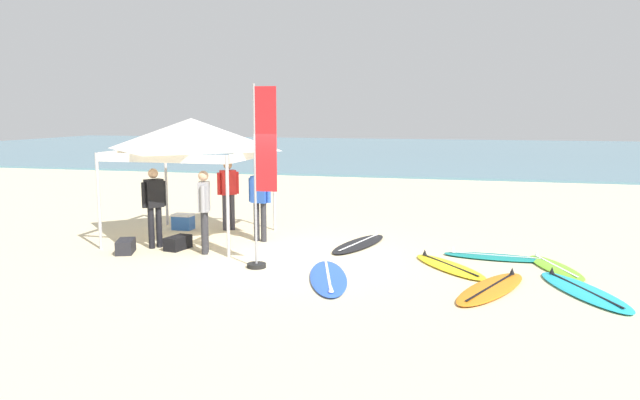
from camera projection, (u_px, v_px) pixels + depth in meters
name	position (u px, v px, depth m)	size (l,w,h in m)	color
ground_plane	(293.00, 259.00, 12.15)	(80.00, 80.00, 0.00)	beige
sea	(427.00, 151.00, 43.96)	(80.00, 36.00, 0.10)	#568499
canopy_tent	(191.00, 134.00, 13.76)	(3.03, 3.03, 2.75)	#B7B7BC
surfboard_lime	(555.00, 267.00, 11.39)	(1.13, 1.97, 0.19)	#7AD12D
surfboard_yellow	(449.00, 266.00, 11.46)	(1.70, 1.99, 0.19)	yellow
surfboard_black	(359.00, 244.00, 13.41)	(1.16, 2.32, 0.19)	black
surfboard_blue	(328.00, 278.00, 10.69)	(1.27, 2.46, 0.19)	blue
surfboard_orange	(491.00, 288.00, 10.05)	(1.49, 2.40, 0.19)	orange
surfboard_teal	(495.00, 257.00, 12.21)	(2.08, 0.72, 0.19)	#19847F
surfboard_cyan	(583.00, 291.00, 9.90)	(1.54, 2.42, 0.19)	#23B2CC
person_grey	(204.00, 206.00, 12.54)	(0.32, 0.53, 1.71)	#2D2D33
person_red	(228.00, 190.00, 15.02)	(0.44, 0.40, 1.71)	#383842
person_black	(154.00, 202.00, 13.05)	(0.38, 0.47, 1.71)	black
person_blue	(260.00, 198.00, 13.71)	(0.54, 0.28, 1.71)	#2D2D33
banner_flag	(261.00, 184.00, 11.26)	(0.60, 0.36, 3.40)	#99999E
gear_bag_near_tent	(126.00, 246.00, 12.68)	(0.60, 0.32, 0.28)	#232328
gear_bag_by_pole	(178.00, 243.00, 13.02)	(0.60, 0.32, 0.28)	black
cooler_box	(183.00, 222.00, 15.19)	(0.50, 0.36, 0.39)	#2D60B7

